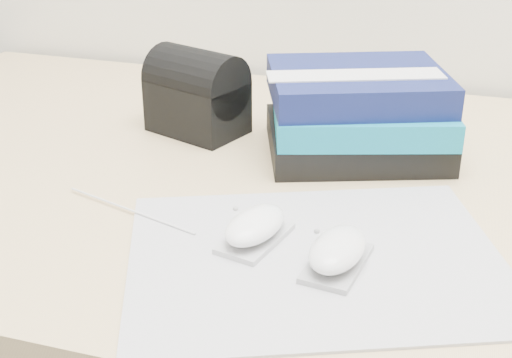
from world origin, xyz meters
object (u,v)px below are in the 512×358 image
(mouse_rear, at_px, (255,227))
(book_stack, at_px, (358,113))
(mouse_front, at_px, (337,251))
(desk, at_px, (354,306))
(pouch, at_px, (197,93))

(mouse_rear, distance_m, book_stack, 0.29)
(book_stack, bearing_deg, mouse_rear, -102.29)
(book_stack, bearing_deg, mouse_front, -83.67)
(mouse_rear, bearing_deg, desk, 71.84)
(desk, relative_size, pouch, 10.16)
(desk, xyz_separation_m, book_stack, (-0.02, 0.04, 0.29))
(mouse_front, height_order, book_stack, book_stack)
(mouse_front, bearing_deg, desk, 93.11)
(mouse_rear, height_order, mouse_front, same)
(pouch, bearing_deg, desk, -9.66)
(mouse_rear, distance_m, pouch, 0.34)
(mouse_front, xyz_separation_m, pouch, (-0.27, 0.31, 0.04))
(desk, relative_size, mouse_front, 15.89)
(mouse_front, relative_size, book_stack, 0.35)
(mouse_rear, xyz_separation_m, pouch, (-0.18, 0.29, 0.04))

